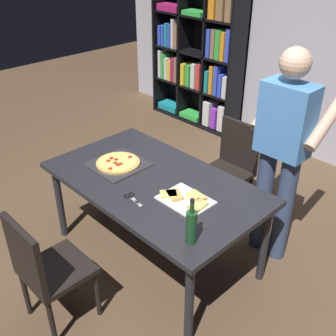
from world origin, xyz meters
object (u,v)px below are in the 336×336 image
Objects in this scene: bookshelf at (199,57)px; wine_bottle at (191,226)px; kitchen_scissors at (132,198)px; dining_table at (154,188)px; chair_far_side at (231,163)px; pepperoni_pizza_on_tray at (118,163)px; person_serving_pizza at (283,147)px; chair_near_camera at (44,267)px.

wine_bottle is (2.37, -2.69, -0.05)m from bookshelf.
dining_table is at bearing 103.51° from kitchen_scissors.
chair_far_side is 4.56× the size of kitchen_scissors.
chair_far_side is at bearing 117.75° from wine_bottle.
pepperoni_pizza_on_tray is at bearing -172.53° from dining_table.
person_serving_pizza is (0.62, 0.76, 0.32)m from dining_table.
person_serving_pizza is 4.19× the size of pepperoni_pizza_on_tray.
pepperoni_pizza_on_tray is at bearing 112.24° from chair_near_camera.
bookshelf is at bearing 123.49° from kitchen_scissors.
bookshelf reaches higher than chair_near_camera.
bookshelf is at bearing 118.32° from pepperoni_pizza_on_tray.
pepperoni_pizza_on_tray is (-1.00, -0.81, -0.23)m from person_serving_pizza.
pepperoni_pizza_on_tray is at bearing -140.97° from person_serving_pizza.
kitchen_scissors reaches higher than dining_table.
pepperoni_pizza_on_tray reaches higher than dining_table.
dining_table is 0.88× the size of bookshelf.
chair_far_side is 1.50m from wine_bottle.
kitchen_scissors is at bearing -118.09° from person_serving_pizza.
person_serving_pizza is (0.62, -0.22, 0.49)m from chair_far_side.
bookshelf is at bearing 145.03° from person_serving_pizza.
pepperoni_pizza_on_tray is 1.32× the size of wine_bottle.
chair_far_side is 0.82m from person_serving_pizza.
dining_table is 0.98× the size of person_serving_pizza.
bookshelf is at bearing 116.69° from chair_near_camera.
chair_far_side is at bearing -39.55° from bookshelf.
person_serving_pizza reaches higher than pepperoni_pizza_on_tray.
chair_far_side is at bearing 69.73° from pepperoni_pizza_on_tray.
chair_near_camera is 2.16× the size of pepperoni_pizza_on_tray.
chair_near_camera is 2.85× the size of wine_bottle.
wine_bottle reaches higher than kitchen_scissors.
kitchen_scissors is (0.07, -0.28, 0.07)m from dining_table.
bookshelf reaches higher than person_serving_pizza.
dining_table is 0.77m from wine_bottle.
wine_bottle reaches higher than chair_far_side.
person_serving_pizza is 1.31m from pepperoni_pizza_on_tray.
dining_table is 2.92m from bookshelf.
wine_bottle is (0.68, -0.31, 0.19)m from dining_table.
person_serving_pizza is 1.20m from kitchen_scissors.
bookshelf is 2.76m from pepperoni_pizza_on_tray.
chair_far_side is at bearing 160.44° from person_serving_pizza.
kitchen_scissors is at bearing -56.51° from bookshelf.
person_serving_pizza is 5.54× the size of wine_bottle.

